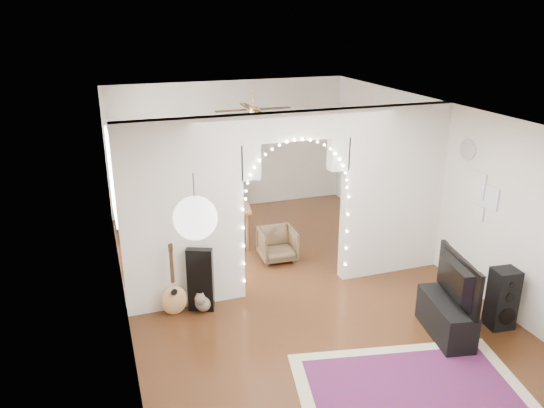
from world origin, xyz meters
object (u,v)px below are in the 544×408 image
object	(u,v)px
dining_table	(216,210)
dining_chair_right	(221,225)
acoustic_guitar	(173,289)
bookcase	(195,181)
dining_chair_left	(277,245)
floor_speaker	(502,299)
media_console	(446,318)

from	to	relation	value
dining_table	dining_chair_right	xyz separation A→B (m)	(0.16, 0.30, -0.42)
dining_table	acoustic_guitar	bearing A→B (deg)	-107.96
bookcase	dining_chair_left	bearing A→B (deg)	-64.96
dining_chair_right	bookcase	bearing A→B (deg)	95.46
acoustic_guitar	dining_table	distance (m)	2.38
acoustic_guitar	dining_chair_left	distance (m)	2.28
floor_speaker	dining_table	world-z (taller)	floor_speaker
bookcase	dining_chair_left	xyz separation A→B (m)	(0.89, -2.51, -0.47)
dining_chair_right	dining_table	bearing A→B (deg)	-120.90
floor_speaker	bookcase	distance (m)	6.21
bookcase	dining_table	xyz separation A→B (m)	(0.04, -1.62, -0.06)
media_console	dining_table	world-z (taller)	dining_table
floor_speaker	acoustic_guitar	bearing A→B (deg)	162.85
dining_table	dining_chair_left	bearing A→B (deg)	-36.96
bookcase	dining_chair_right	bearing A→B (deg)	-75.70
dining_chair_left	media_console	bearing A→B (deg)	-62.65
acoustic_guitar	bookcase	distance (m)	3.87
media_console	dining_chair_right	bearing A→B (deg)	127.65
dining_table	dining_chair_right	bearing A→B (deg)	72.10
acoustic_guitar	dining_table	size ratio (longest dim) A/B	0.69
media_console	dining_chair_left	bearing A→B (deg)	126.15
dining_chair_left	dining_chair_right	xyz separation A→B (m)	(-0.69, 1.20, -0.02)
acoustic_guitar	bookcase	world-z (taller)	bookcase
floor_speaker	dining_chair_right	size ratio (longest dim) A/B	1.47
bookcase	dining_chair_right	size ratio (longest dim) A/B	2.60
acoustic_guitar	dining_chair_left	size ratio (longest dim) A/B	1.51
dining_table	dining_chair_left	distance (m)	1.30
acoustic_guitar	bookcase	size ratio (longest dim) A/B	0.61
dining_chair_left	dining_chair_right	distance (m)	1.38
floor_speaker	media_console	xyz separation A→B (m)	(-0.81, 0.07, -0.17)
acoustic_guitar	media_console	size ratio (longest dim) A/B	0.91
dining_table	dining_chair_right	world-z (taller)	dining_table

